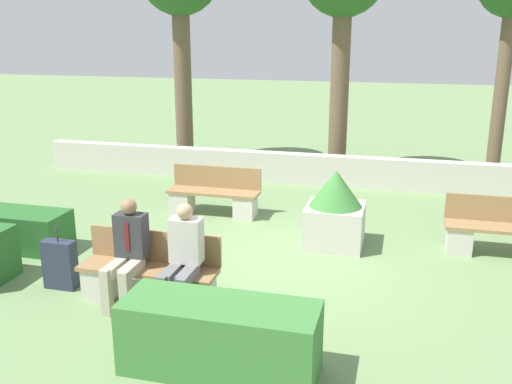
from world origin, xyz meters
TOP-DOWN VIEW (x-y plane):
  - ground_plane at (0.00, 0.00)m, footprint 60.00×60.00m
  - perimeter_wall at (0.00, 4.48)m, footprint 12.90×0.30m
  - bench_front at (-1.18, -1.56)m, footprint 1.74×0.48m
  - bench_right_side at (-1.52, 1.92)m, footprint 1.67×0.48m
  - person_seated_man at (-1.38, -1.70)m, footprint 0.38×0.64m
  - person_seated_woman at (-0.67, -1.70)m, footprint 0.38×0.64m
  - hedge_block_near_left at (-3.81, -0.42)m, footprint 1.39×0.69m
  - hedge_block_near_right at (0.15, -2.78)m, footprint 1.93×0.70m
  - planter_corner_left at (0.80, 0.93)m, footprint 0.88×0.88m
  - suitcase at (-2.46, -1.51)m, footprint 0.42×0.19m

SIDE VIEW (x-z plane):
  - ground_plane at x=0.00m, z-range 0.00..0.00m
  - hedge_block_near_left at x=-3.81m, z-range 0.00..0.59m
  - bench_right_side at x=-1.52m, z-range -0.11..0.75m
  - suitcase at x=-2.46m, z-range -0.10..0.75m
  - bench_front at x=-1.18m, z-range -0.10..0.75m
  - perimeter_wall at x=0.00m, z-range 0.00..0.66m
  - hedge_block_near_right at x=0.15m, z-range 0.00..0.73m
  - planter_corner_left at x=0.80m, z-range -0.02..1.18m
  - person_seated_woman at x=-0.67m, z-range 0.06..1.38m
  - person_seated_man at x=-1.38m, z-range 0.06..1.38m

